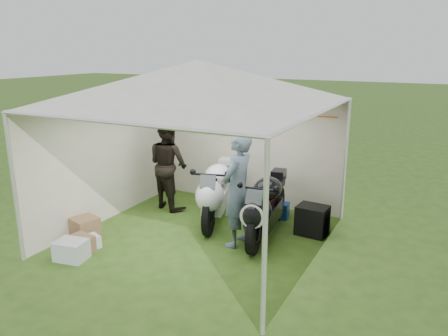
{
  "coord_description": "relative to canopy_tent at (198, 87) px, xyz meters",
  "views": [
    {
      "loc": [
        3.59,
        -6.05,
        3.16
      ],
      "look_at": [
        0.3,
        0.35,
        1.19
      ],
      "focal_mm": 35.0,
      "sensor_mm": 36.0,
      "label": 1
    }
  ],
  "objects": [
    {
      "name": "crate_2",
      "position": [
        -1.37,
        -1.2,
        -2.48
      ],
      "size": [
        0.34,
        0.31,
        0.2
      ],
      "primitive_type": "cube",
      "rotation": [
        0.0,
        0.0,
        -0.38
      ],
      "color": "silver",
      "rests_on": "ground"
    },
    {
      "name": "person_blue_jacket",
      "position": [
        0.71,
        0.0,
        -1.61
      ],
      "size": [
        0.53,
        0.74,
        1.93
      ],
      "primitive_type": "imported",
      "rotation": [
        0.0,
        0.0,
        -1.67
      ],
      "color": "slate",
      "rests_on": "ground"
    },
    {
      "name": "ground",
      "position": [
        0.0,
        -0.03,
        -2.58
      ],
      "size": [
        80.0,
        80.0,
        0.0
      ],
      "primitive_type": "plane",
      "color": "#2D4917",
      "rests_on": "ground"
    },
    {
      "name": "paddock_stand",
      "position": [
        0.9,
        1.42,
        -2.42
      ],
      "size": [
        0.44,
        0.31,
        0.31
      ],
      "primitive_type": "cube",
      "rotation": [
        0.0,
        0.0,
        0.12
      ],
      "color": "#1940BC",
      "rests_on": "ground"
    },
    {
      "name": "motorcycle_black",
      "position": [
        1.02,
        0.44,
        -1.98
      ],
      "size": [
        0.65,
        2.17,
        1.07
      ],
      "rotation": [
        0.0,
        0.0,
        0.12
      ],
      "color": "black",
      "rests_on": "ground"
    },
    {
      "name": "crate_3",
      "position": [
        -1.42,
        -1.38,
        -2.45
      ],
      "size": [
        0.43,
        0.34,
        0.26
      ],
      "primitive_type": "cube",
      "rotation": [
        0.0,
        0.0,
        -0.17
      ],
      "color": "brown",
      "rests_on": "ground"
    },
    {
      "name": "motorcycle_white",
      "position": [
        -0.09,
        0.75,
        -1.97
      ],
      "size": [
        0.93,
        2.16,
        1.09
      ],
      "rotation": [
        0.0,
        0.0,
        0.29
      ],
      "color": "black",
      "rests_on": "ground"
    },
    {
      "name": "equipment_box",
      "position": [
        1.7,
        0.98,
        -2.31
      ],
      "size": [
        0.55,
        0.45,
        0.52
      ],
      "primitive_type": "cube",
      "rotation": [
        0.0,
        0.0,
        -0.06
      ],
      "color": "black",
      "rests_on": "ground"
    },
    {
      "name": "crate_1",
      "position": [
        -1.75,
        -0.96,
        -2.4
      ],
      "size": [
        0.49,
        0.49,
        0.36
      ],
      "primitive_type": "cube",
      "rotation": [
        0.0,
        0.0,
        -0.27
      ],
      "color": "brown",
      "rests_on": "ground"
    },
    {
      "name": "person_dark_jacket",
      "position": [
        -1.31,
        0.98,
        -1.67
      ],
      "size": [
        1.05,
        0.93,
        1.82
      ],
      "primitive_type": "imported",
      "rotation": [
        0.0,
        0.0,
        2.83
      ],
      "color": "black",
      "rests_on": "ground"
    },
    {
      "name": "canopy_tent",
      "position": [
        0.0,
        0.0,
        0.0
      ],
      "size": [
        5.66,
        5.66,
        3.0
      ],
      "color": "silver",
      "rests_on": "ground"
    },
    {
      "name": "crate_0",
      "position": [
        -1.34,
        -1.67,
        -2.42
      ],
      "size": [
        0.52,
        0.43,
        0.31
      ],
      "primitive_type": "cube",
      "rotation": [
        0.0,
        0.0,
        0.17
      ],
      "color": "#B4B8BD",
      "rests_on": "ground"
    }
  ]
}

